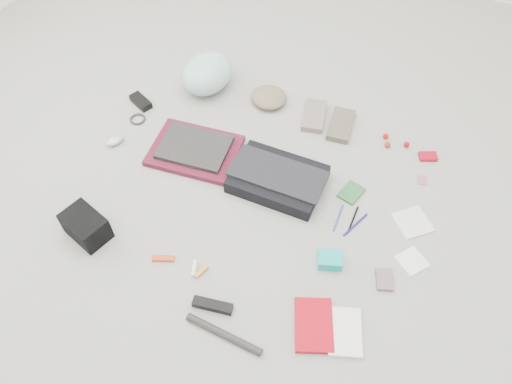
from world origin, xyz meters
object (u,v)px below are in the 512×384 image
at_px(camera_bag, 86,226).
at_px(accordion_wallet, 330,260).
at_px(book_red, 314,325).
at_px(bike_helmet, 207,73).
at_px(messenger_bag, 278,179).
at_px(laptop, 194,147).

bearing_deg(camera_bag, accordion_wallet, 33.13).
relative_size(camera_bag, book_red, 0.86).
bearing_deg(book_red, camera_bag, 158.20).
relative_size(bike_helmet, camera_bag, 1.67).
height_order(messenger_bag, camera_bag, camera_bag).
xyz_separation_m(bike_helmet, book_red, (0.96, -1.00, -0.08)).
bearing_deg(messenger_bag, bike_helmet, 141.86).
relative_size(messenger_bag, camera_bag, 2.21).
bearing_deg(bike_helmet, laptop, -64.94).
bearing_deg(accordion_wallet, camera_bag, 176.36).
xyz_separation_m(laptop, camera_bag, (-0.18, -0.57, 0.02)).
distance_m(bike_helmet, book_red, 1.39).
bearing_deg(bike_helmet, messenger_bag, -32.34).
height_order(messenger_bag, book_red, messenger_bag).
distance_m(messenger_bag, book_red, 0.67).
xyz_separation_m(laptop, accordion_wallet, (0.77, -0.29, -0.01)).
height_order(messenger_bag, bike_helmet, bike_helmet).
xyz_separation_m(laptop, book_red, (0.80, -0.56, -0.03)).
relative_size(laptop, book_red, 1.51).
xyz_separation_m(bike_helmet, accordion_wallet, (0.92, -0.73, -0.07)).
bearing_deg(messenger_bag, camera_bag, -137.71).
bearing_deg(book_red, messenger_bag, 101.95).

